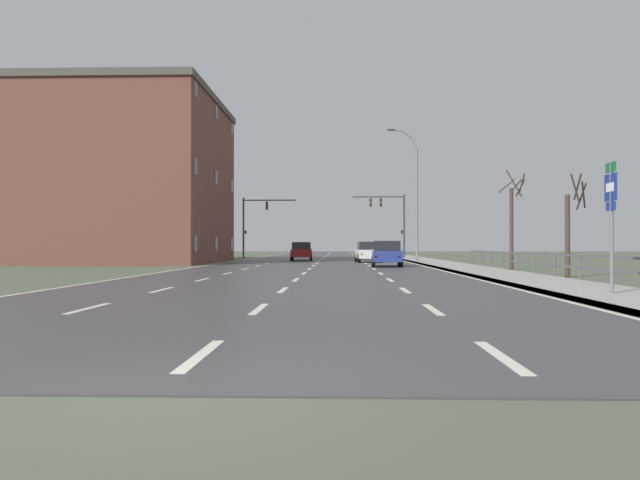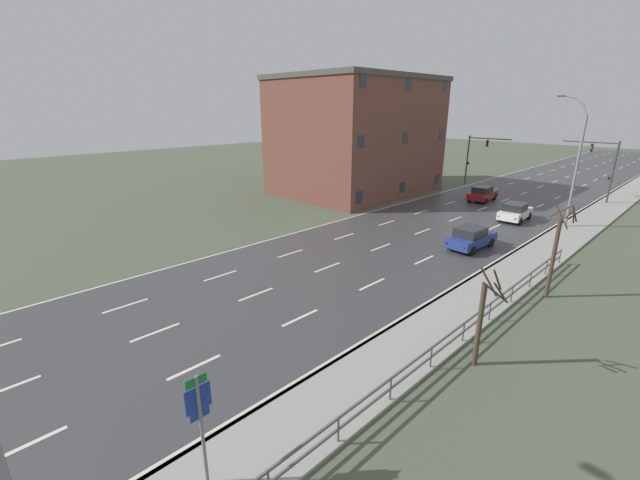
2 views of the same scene
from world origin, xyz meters
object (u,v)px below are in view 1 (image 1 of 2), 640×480
(street_lamp_midground, at_px, (415,196))
(highway_sign, at_px, (611,210))
(car_near_left, at_px, (368,252))
(car_far_left, at_px, (387,254))
(car_far_right, at_px, (301,251))
(brick_building, at_px, (131,180))
(traffic_signal_right, at_px, (392,214))
(traffic_signal_left, at_px, (253,218))

(street_lamp_midground, xyz_separation_m, highway_sign, (0.94, -33.22, -2.90))
(car_near_left, bearing_deg, car_far_left, -89.22)
(street_lamp_midground, distance_m, car_near_left, 5.67)
(car_far_right, distance_m, brick_building, 15.06)
(highway_sign, xyz_separation_m, traffic_signal_right, (-1.71, 45.83, 2.12))
(highway_sign, bearing_deg, car_near_left, 98.04)
(traffic_signal_left, relative_size, car_far_left, 1.44)
(traffic_signal_right, height_order, car_far_right, traffic_signal_right)
(traffic_signal_left, xyz_separation_m, car_far_left, (11.44, -23.96, -3.18))
(street_lamp_midground, distance_m, car_far_right, 11.09)
(traffic_signal_left, xyz_separation_m, car_near_left, (10.75, -14.24, -3.18))
(highway_sign, bearing_deg, street_lamp_midground, 91.62)
(street_lamp_midground, height_order, highway_sign, street_lamp_midground)
(traffic_signal_right, xyz_separation_m, car_far_left, (-2.18, -23.12, -3.50))
(traffic_signal_right, bearing_deg, car_far_left, -95.38)
(traffic_signal_right, bearing_deg, car_far_right, -136.51)
(traffic_signal_right, xyz_separation_m, traffic_signal_left, (-13.62, 0.84, -0.32))
(car_far_left, relative_size, car_far_right, 1.00)
(traffic_signal_right, distance_m, brick_building, 25.16)
(street_lamp_midground, xyz_separation_m, car_far_right, (-9.07, 4.73, -4.27))
(car_near_left, bearing_deg, street_lamp_midground, 9.02)
(car_near_left, bearing_deg, traffic_signal_left, 123.73)
(street_lamp_midground, xyz_separation_m, traffic_signal_left, (-14.39, 13.45, -1.10))
(traffic_signal_right, height_order, traffic_signal_left, traffic_signal_right)
(car_far_left, distance_m, brick_building, 21.93)
(traffic_signal_left, xyz_separation_m, brick_building, (-7.50, -14.37, 2.35))
(highway_sign, bearing_deg, brick_building, 125.25)
(street_lamp_midground, bearing_deg, traffic_signal_left, 136.94)
(traffic_signal_right, bearing_deg, highway_sign, -87.87)
(car_near_left, relative_size, car_far_right, 1.00)
(car_near_left, distance_m, brick_building, 19.07)
(car_far_right, height_order, brick_building, brick_building)
(traffic_signal_left, distance_m, car_far_right, 10.69)
(street_lamp_midground, distance_m, car_far_left, 11.72)
(highway_sign, relative_size, traffic_signal_left, 0.57)
(street_lamp_midground, height_order, brick_building, brick_building)
(traffic_signal_left, bearing_deg, street_lamp_midground, -43.06)
(traffic_signal_right, relative_size, brick_building, 0.37)
(highway_sign, bearing_deg, traffic_signal_right, 92.13)
(traffic_signal_right, distance_m, car_far_right, 11.96)
(traffic_signal_right, relative_size, traffic_signal_left, 1.04)
(car_near_left, distance_m, car_far_right, 7.75)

